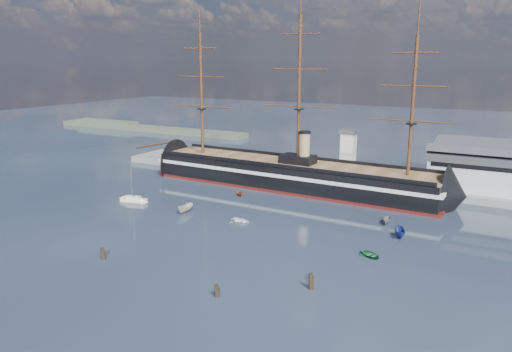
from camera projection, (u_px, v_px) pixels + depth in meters
The scene contains 15 objects.
ground at pixel (294, 210), 128.74m from camera, with size 600.00×600.00×0.00m, color #1C2430.
quay at pixel (371, 184), 154.85m from camera, with size 180.00×18.00×2.00m, color slate.
quay_tower at pixel (348, 153), 153.31m from camera, with size 5.00×5.00×15.00m.
shoreline at pixel (135, 127), 274.49m from camera, with size 120.00×10.00×4.00m.
warship at pixel (286, 174), 150.41m from camera, with size 113.17×19.61×53.94m.
sailboat at pixel (134, 199), 135.60m from camera, with size 7.46×3.78×11.46m.
motorboat_a at pixel (186, 213), 126.21m from camera, with size 6.61×2.43×2.65m, color beige.
motorboat_b at pixel (241, 223), 117.94m from camera, with size 3.46×1.38×1.61m, color white.
motorboat_c at pixel (387, 224), 117.53m from camera, with size 5.15×1.89×2.06m, color slate.
motorboat_d at pixel (240, 196), 141.70m from camera, with size 5.47×2.37×2.00m, color maroon.
motorboat_e at pixel (370, 257), 97.97m from camera, with size 2.89×1.16×1.35m, color #1A5D31.
motorboat_f at pixel (400, 237), 108.76m from camera, with size 6.36×2.33×2.54m, color navy.
piling_near_left at pixel (103, 259), 96.93m from camera, with size 0.64×0.64×3.07m, color black.
piling_near_mid at pixel (216, 297), 81.52m from camera, with size 0.64×0.64×2.87m, color black.
piling_near_right at pixel (310, 289), 84.20m from camera, with size 0.64×0.64×3.63m, color black.
Camera 1 is at (50.35, -73.03, 37.91)m, focal length 35.00 mm.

